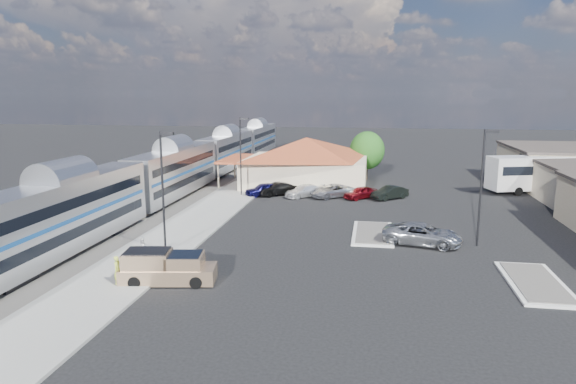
% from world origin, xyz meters
% --- Properties ---
extents(ground, '(280.00, 280.00, 0.00)m').
position_xyz_m(ground, '(0.00, 0.00, 0.00)').
color(ground, black).
rests_on(ground, ground).
extents(railbed, '(16.00, 100.00, 0.12)m').
position_xyz_m(railbed, '(-21.00, 8.00, 0.06)').
color(railbed, '#4C4944').
rests_on(railbed, ground).
extents(platform, '(5.50, 92.00, 0.18)m').
position_xyz_m(platform, '(-12.00, 6.00, 0.09)').
color(platform, gray).
rests_on(platform, ground).
extents(passenger_train, '(3.00, 104.00, 5.55)m').
position_xyz_m(passenger_train, '(-18.00, 13.69, 2.87)').
color(passenger_train, silver).
rests_on(passenger_train, ground).
extents(freight_cars, '(2.80, 46.00, 4.00)m').
position_xyz_m(freight_cars, '(-24.00, 3.92, 1.93)').
color(freight_cars, black).
rests_on(freight_cars, ground).
extents(station_depot, '(18.35, 12.24, 6.20)m').
position_xyz_m(station_depot, '(-4.56, 24.00, 3.13)').
color(station_depot, '#C1B08D').
rests_on(station_depot, ground).
extents(traffic_island_south, '(3.30, 7.50, 0.21)m').
position_xyz_m(traffic_island_south, '(4.00, 2.00, 0.10)').
color(traffic_island_south, silver).
rests_on(traffic_island_south, ground).
extents(traffic_island_north, '(3.30, 7.50, 0.21)m').
position_xyz_m(traffic_island_north, '(14.00, -8.00, 0.10)').
color(traffic_island_north, silver).
rests_on(traffic_island_north, ground).
extents(lamp_plat_s, '(1.08, 0.25, 9.00)m').
position_xyz_m(lamp_plat_s, '(-10.90, -6.00, 5.34)').
color(lamp_plat_s, black).
rests_on(lamp_plat_s, ground).
extents(lamp_plat_n, '(1.08, 0.25, 9.00)m').
position_xyz_m(lamp_plat_n, '(-10.90, 16.00, 5.34)').
color(lamp_plat_n, black).
rests_on(lamp_plat_n, ground).
extents(lamp_lot, '(1.08, 0.25, 9.00)m').
position_xyz_m(lamp_lot, '(12.10, 0.00, 5.34)').
color(lamp_lot, black).
rests_on(lamp_lot, ground).
extents(tree_depot, '(4.71, 4.71, 6.63)m').
position_xyz_m(tree_depot, '(3.00, 30.00, 4.02)').
color(tree_depot, '#382314').
rests_on(tree_depot, ground).
extents(pickup_truck, '(6.08, 3.05, 2.01)m').
position_xyz_m(pickup_truck, '(-8.50, -11.46, 0.95)').
color(pickup_truck, tan).
rests_on(pickup_truck, ground).
extents(suv, '(6.55, 4.12, 1.69)m').
position_xyz_m(suv, '(7.81, -0.43, 0.84)').
color(suv, '#AAADB2').
rests_on(suv, ground).
extents(coach_bus, '(13.92, 6.91, 4.38)m').
position_xyz_m(coach_bus, '(24.00, 24.01, 2.52)').
color(coach_bus, white).
rests_on(coach_bus, ground).
extents(person_a, '(0.49, 0.69, 1.76)m').
position_xyz_m(person_a, '(-11.29, -12.57, 1.06)').
color(person_a, '#B5C93E').
rests_on(person_a, platform).
extents(person_b, '(0.78, 0.90, 1.59)m').
position_xyz_m(person_b, '(-11.90, -7.94, 0.98)').
color(person_b, silver).
rests_on(person_b, platform).
extents(parked_car_a, '(4.60, 4.00, 1.50)m').
position_xyz_m(parked_car_a, '(-8.50, 16.76, 0.75)').
color(parked_car_a, '#0E0D43').
rests_on(parked_car_a, ground).
extents(parked_car_b, '(4.59, 4.02, 1.50)m').
position_xyz_m(parked_car_b, '(-7.02, 17.06, 0.75)').
color(parked_car_b, black).
rests_on(parked_car_b, ground).
extents(parked_car_c, '(4.84, 4.72, 1.40)m').
position_xyz_m(parked_car_c, '(-3.82, 16.76, 0.70)').
color(parked_car_c, white).
rests_on(parked_car_c, ground).
extents(parked_car_d, '(5.73, 5.19, 1.48)m').
position_xyz_m(parked_car_d, '(-0.62, 17.06, 0.74)').
color(parked_car_d, gray).
rests_on(parked_car_d, ground).
extents(parked_car_e, '(4.13, 4.03, 1.40)m').
position_xyz_m(parked_car_e, '(2.58, 16.76, 0.70)').
color(parked_car_e, maroon).
rests_on(parked_car_e, ground).
extents(parked_car_f, '(4.38, 4.15, 1.48)m').
position_xyz_m(parked_car_f, '(5.78, 17.06, 0.74)').
color(parked_car_f, black).
rests_on(parked_car_f, ground).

